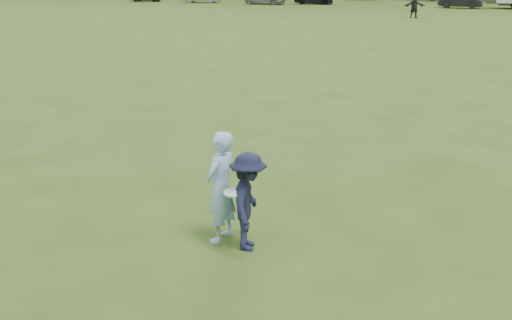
# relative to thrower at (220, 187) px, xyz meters

# --- Properties ---
(ground) EXTENTS (200.00, 200.00, 0.00)m
(ground) POSITION_rel_thrower_xyz_m (-0.45, -0.03, -0.91)
(ground) COLOR #304E16
(ground) RESTS_ON ground
(thrower) EXTENTS (0.53, 0.72, 1.82)m
(thrower) POSITION_rel_thrower_xyz_m (0.00, 0.00, 0.00)
(thrower) COLOR #98C9EC
(thrower) RESTS_ON ground
(defender) EXTENTS (0.80, 1.12, 1.56)m
(defender) POSITION_rel_thrower_xyz_m (0.51, -0.12, -0.13)
(defender) COLOR #171B34
(defender) RESTS_ON ground
(player_far_d) EXTENTS (1.88, 1.10, 1.93)m
(player_far_d) POSITION_rel_thrower_xyz_m (-1.63, 45.56, 0.06)
(player_far_d) COLOR black
(player_far_d) RESTS_ON ground
(car_f) EXTENTS (4.51, 1.93, 1.45)m
(car_f) POSITION_rel_thrower_xyz_m (1.65, 59.92, -0.18)
(car_f) COLOR black
(car_f) RESTS_ON ground
(disc_in_play) EXTENTS (0.29, 0.30, 0.08)m
(disc_in_play) POSITION_rel_thrower_xyz_m (0.33, -0.31, 0.06)
(disc_in_play) COLOR white
(disc_in_play) RESTS_ON ground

